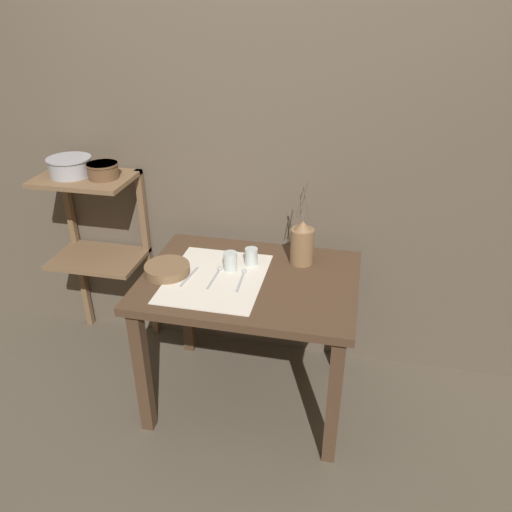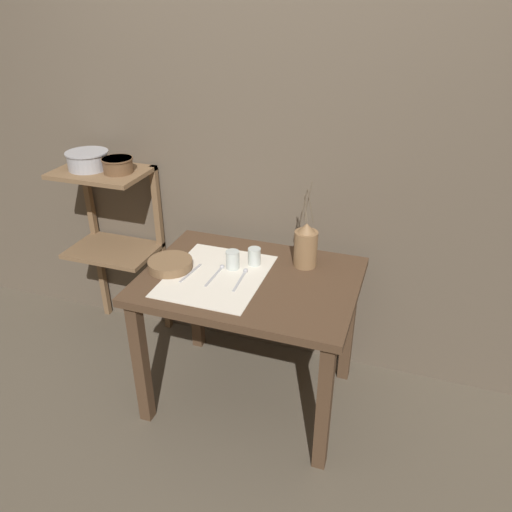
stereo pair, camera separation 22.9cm
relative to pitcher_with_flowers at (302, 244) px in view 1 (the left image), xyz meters
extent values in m
plane|color=brown|center=(-0.22, -0.20, -0.85)|extent=(12.00, 12.00, 0.00)
cube|color=brown|center=(-0.22, 0.29, 0.35)|extent=(7.00, 0.06, 2.40)
cube|color=#4C3523|center=(-0.22, -0.20, -0.13)|extent=(1.02, 0.75, 0.04)
cube|color=#4C3523|center=(-0.67, -0.52, -0.50)|extent=(0.06, 0.06, 0.71)
cube|color=#4C3523|center=(0.23, -0.52, -0.50)|extent=(0.06, 0.06, 0.71)
cube|color=#4C3523|center=(-0.67, 0.12, -0.50)|extent=(0.06, 0.06, 0.71)
cube|color=#4C3523|center=(0.23, 0.12, -0.50)|extent=(0.06, 0.06, 0.71)
cube|color=brown|center=(-1.16, 0.07, 0.22)|extent=(0.50, 0.34, 0.02)
cube|color=brown|center=(-1.16, 0.07, -0.25)|extent=(0.50, 0.34, 0.02)
cube|color=brown|center=(-1.39, 0.22, -0.31)|extent=(0.04, 0.04, 1.09)
cube|color=brown|center=(-0.93, 0.22, -0.31)|extent=(0.04, 0.04, 1.09)
cube|color=silver|center=(-0.37, -0.24, -0.10)|extent=(0.45, 0.55, 0.00)
cylinder|color=olive|center=(0.00, 0.00, -0.02)|extent=(0.11, 0.11, 0.18)
cone|color=olive|center=(0.00, 0.00, 0.10)|extent=(0.09, 0.09, 0.05)
cylinder|color=brown|center=(0.01, -0.01, 0.21)|extent=(0.03, 0.04, 0.18)
cylinder|color=brown|center=(-0.01, 0.00, 0.19)|extent=(0.01, 0.02, 0.14)
cylinder|color=brown|center=(-0.01, 0.02, 0.19)|extent=(0.03, 0.03, 0.13)
cylinder|color=brown|center=(-0.02, 0.00, 0.21)|extent=(0.04, 0.03, 0.17)
cylinder|color=brown|center=(0.00, 0.00, 0.23)|extent=(0.04, 0.04, 0.21)
cylinder|color=brown|center=(-0.61, -0.25, -0.08)|extent=(0.22, 0.22, 0.05)
cylinder|color=silver|center=(-0.32, -0.15, -0.06)|extent=(0.07, 0.07, 0.09)
cylinder|color=silver|center=(-0.24, -0.08, -0.06)|extent=(0.06, 0.06, 0.09)
cube|color=#A8A8AD|center=(-0.50, -0.26, -0.10)|extent=(0.03, 0.19, 0.00)
cube|color=#A8A8AD|center=(-0.38, -0.26, -0.10)|extent=(0.02, 0.19, 0.00)
sphere|color=#A8A8AD|center=(-0.38, -0.16, -0.10)|extent=(0.02, 0.02, 0.02)
cube|color=#A8A8AD|center=(-0.25, -0.25, -0.10)|extent=(0.02, 0.19, 0.00)
sphere|color=#A8A8AD|center=(-0.25, -0.16, -0.10)|extent=(0.02, 0.02, 0.02)
cylinder|color=#A8A8AD|center=(-1.24, 0.07, 0.28)|extent=(0.21, 0.21, 0.10)
cylinder|color=#A8A8AD|center=(-1.24, 0.07, 0.33)|extent=(0.23, 0.23, 0.01)
cylinder|color=brown|center=(-1.05, 0.07, 0.27)|extent=(0.16, 0.16, 0.08)
cylinder|color=brown|center=(-1.05, 0.07, 0.31)|extent=(0.17, 0.17, 0.01)
camera|label=1|loc=(0.24, -2.17, 1.11)|focal=35.00mm
camera|label=2|loc=(0.46, -2.11, 1.11)|focal=35.00mm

